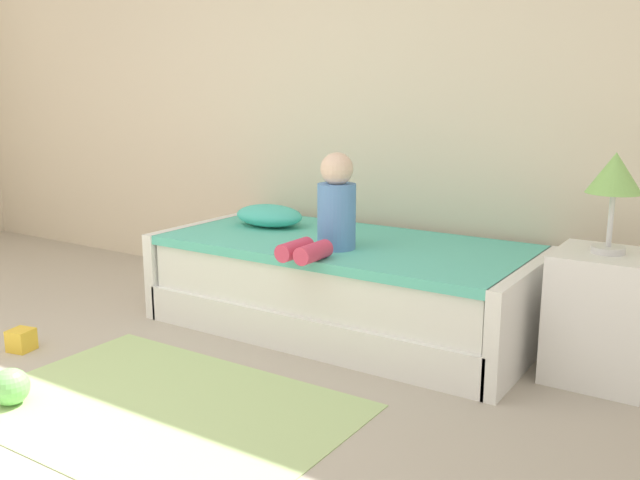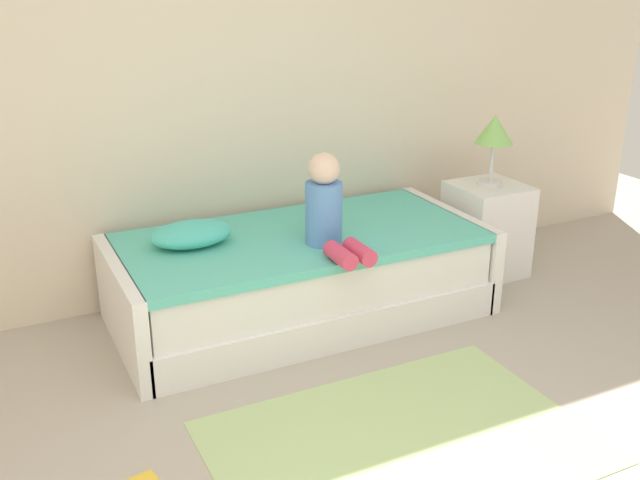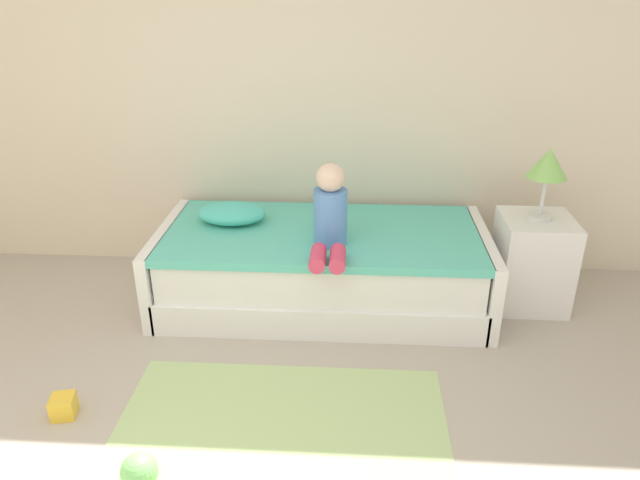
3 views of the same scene
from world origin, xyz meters
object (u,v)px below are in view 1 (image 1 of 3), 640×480
nightstand (602,317)px  pillow (269,216)px  toy_block (21,340)px  child_figure (332,211)px  toy_ball (10,387)px  bed (344,285)px  table_lamp (615,178)px

nightstand → pillow: bearing=178.3°
nightstand → toy_block: bearing=-153.9°
nightstand → child_figure: bearing=-168.2°
child_figure → toy_ball: bearing=-118.1°
bed → pillow: 0.68m
table_lamp → pillow: (-1.95, 0.06, -0.37)m
nightstand → child_figure: child_figure is taller
child_figure → pillow: 0.74m
nightstand → toy_block: 2.86m
bed → table_lamp: size_ratio=4.69×
toy_block → pillow: bearing=65.1°
pillow → bed: bearing=-9.5°
pillow → toy_ball: size_ratio=2.74×
pillow → table_lamp: bearing=-1.7°
bed → toy_block: 1.72m
bed → nightstand: bearing=1.8°
pillow → toy_block: bearing=-114.9°
child_figure → toy_block: child_figure is taller
bed → nightstand: 1.35m
pillow → toy_ball: bearing=-92.9°
toy_block → bed: bearing=45.1°
nightstand → pillow: 1.96m
child_figure → pillow: (-0.65, 0.33, -0.14)m
nightstand → table_lamp: size_ratio=1.33×
nightstand → child_figure: (-1.29, -0.27, 0.40)m
child_figure → toy_ball: child_figure is taller
table_lamp → toy_ball: bearing=-140.8°
nightstand → bed: bearing=-178.2°
child_figure → pillow: child_figure is taller
nightstand → toy_block: size_ratio=5.33×
bed → nightstand: size_ratio=3.52×
child_figure → toy_ball: (-0.74, -1.39, -0.62)m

